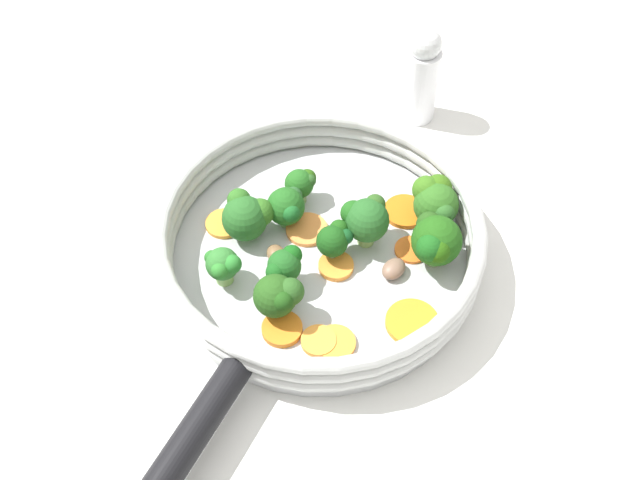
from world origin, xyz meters
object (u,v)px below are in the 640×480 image
object	(u,v)px
carrot_slice_4	(307,230)
broccoli_floret_4	(366,219)
broccoli_floret_2	(435,241)
broccoli_floret_6	(281,264)
carrot_slice_0	(282,329)
broccoli_floret_3	(280,296)
mushroom_piece_0	(276,254)
salt_shaker	(421,75)
carrot_slice_7	(319,341)
broccoli_floret_0	(247,216)
carrot_slice_1	(336,266)
broccoli_floret_7	(223,265)
broccoli_floret_1	(287,207)
broccoli_floret_8	(301,184)
carrot_slice_3	(411,250)
mushroom_piece_1	(394,269)
skillet	(320,256)
carrot_slice_8	(224,223)
broccoli_floret_5	(336,238)
carrot_slice_2	(405,211)
carrot_slice_6	(412,322)
carrot_slice_5	(335,343)
broccoli_floret_9	(435,201)

from	to	relation	value
carrot_slice_4	broccoli_floret_4	distance (m)	0.06
broccoli_floret_2	broccoli_floret_6	bearing A→B (deg)	47.86
carrot_slice_0	broccoli_floret_3	world-z (taller)	broccoli_floret_3
mushroom_piece_0	salt_shaker	world-z (taller)	salt_shaker
carrot_slice_7	broccoli_floret_6	bearing A→B (deg)	-23.52
broccoli_floret_0	carrot_slice_7	bearing A→B (deg)	158.01
broccoli_floret_3	mushroom_piece_0	xyz separation A→B (m)	(0.04, -0.04, -0.02)
carrot_slice_1	broccoli_floret_7	xyz separation A→B (m)	(0.07, 0.07, 0.02)
broccoli_floret_1	broccoli_floret_8	size ratio (longest dim) A/B	1.09
salt_shaker	broccoli_floret_6	bearing A→B (deg)	98.63
carrot_slice_3	broccoli_floret_8	xyz separation A→B (m)	(0.12, 0.01, 0.02)
broccoli_floret_8	mushroom_piece_0	xyz separation A→B (m)	(-0.03, 0.07, -0.02)
broccoli_floret_4	mushroom_piece_1	distance (m)	0.05
carrot_slice_1	broccoli_floret_3	world-z (taller)	broccoli_floret_3
skillet	carrot_slice_8	xyz separation A→B (m)	(0.09, 0.03, 0.01)
carrot_slice_0	broccoli_floret_8	distance (m)	0.15
mushroom_piece_0	carrot_slice_4	bearing A→B (deg)	-90.84
broccoli_floret_5	carrot_slice_1	bearing A→B (deg)	130.16
carrot_slice_4	broccoli_floret_8	size ratio (longest dim) A/B	1.05
carrot_slice_4	broccoli_floret_5	world-z (taller)	broccoli_floret_5
carrot_slice_2	broccoli_floret_6	xyz separation A→B (m)	(0.04, 0.14, 0.02)
carrot_slice_2	carrot_slice_8	bearing A→B (deg)	43.88
carrot_slice_1	broccoli_floret_8	world-z (taller)	broccoli_floret_8
carrot_slice_6	broccoli_floret_3	size ratio (longest dim) A/B	1.02
carrot_slice_6	carrot_slice_8	bearing A→B (deg)	5.86
carrot_slice_2	carrot_slice_6	distance (m)	0.13
carrot_slice_5	carrot_slice_6	xyz separation A→B (m)	(-0.04, -0.06, 0.00)
carrot_slice_1	broccoli_floret_4	size ratio (longest dim) A/B	0.63
carrot_slice_3	carrot_slice_2	bearing A→B (deg)	-47.84
broccoli_floret_7	mushroom_piece_0	distance (m)	0.05
mushroom_piece_0	carrot_slice_2	bearing A→B (deg)	-116.63
carrot_slice_2	broccoli_floret_0	xyz separation A→B (m)	(0.10, 0.11, 0.02)
broccoli_floret_7	broccoli_floret_4	bearing A→B (deg)	-120.50
carrot_slice_5	broccoli_floret_0	world-z (taller)	broccoli_floret_0
broccoli_floret_5	carrot_slice_5	bearing A→B (deg)	128.22
broccoli_floret_5	salt_shaker	bearing A→B (deg)	-74.84
broccoli_floret_1	broccoli_floret_9	distance (m)	0.14
broccoli_floret_8	skillet	bearing A→B (deg)	144.98
skillet	broccoli_floret_5	bearing A→B (deg)	-161.48
broccoli_floret_3	mushroom_piece_0	size ratio (longest dim) A/B	2.05
carrot_slice_6	broccoli_floret_0	xyz separation A→B (m)	(0.18, 0.01, 0.02)
carrot_slice_5	broccoli_floret_3	distance (m)	0.06
carrot_slice_1	salt_shaker	distance (m)	0.25
carrot_slice_8	mushroom_piece_0	xyz separation A→B (m)	(-0.07, -0.00, 0.00)
broccoli_floret_2	carrot_slice_5	bearing A→B (deg)	83.09
carrot_slice_6	broccoli_floret_5	bearing A→B (deg)	-10.28
broccoli_floret_6	mushroom_piece_0	world-z (taller)	broccoli_floret_6
mushroom_piece_0	salt_shaker	bearing A→B (deg)	-85.36
carrot_slice_4	broccoli_floret_3	xyz separation A→B (m)	(-0.04, 0.09, 0.03)
carrot_slice_7	mushroom_piece_1	xyz separation A→B (m)	(-0.01, -0.10, 0.00)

